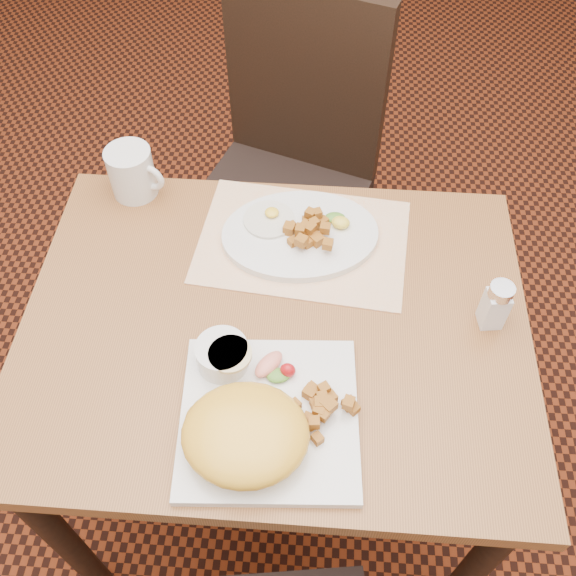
% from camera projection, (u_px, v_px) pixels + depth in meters
% --- Properties ---
extents(ground, '(8.00, 8.00, 0.00)m').
position_uv_depth(ground, '(279.00, 477.00, 1.73)').
color(ground, black).
rests_on(ground, ground).
extents(table, '(0.90, 0.70, 0.75)m').
position_uv_depth(table, '(276.00, 354.00, 1.22)').
color(table, '#925A2D').
rests_on(table, ground).
extents(chair_far, '(0.54, 0.54, 0.97)m').
position_uv_depth(chair_far, '(288.00, 164.00, 1.69)').
color(chair_far, black).
rests_on(chair_far, ground).
extents(placemat, '(0.43, 0.32, 0.00)m').
position_uv_depth(placemat, '(303.00, 241.00, 1.25)').
color(placemat, white).
rests_on(placemat, table).
extents(plate_square, '(0.30, 0.30, 0.02)m').
position_uv_depth(plate_square, '(269.00, 417.00, 1.02)').
color(plate_square, silver).
rests_on(plate_square, table).
extents(plate_oval, '(0.33, 0.27, 0.02)m').
position_uv_depth(plate_oval, '(300.00, 235.00, 1.25)').
color(plate_oval, silver).
rests_on(plate_oval, placemat).
extents(hollandaise_mound, '(0.20, 0.17, 0.07)m').
position_uv_depth(hollandaise_mound, '(244.00, 434.00, 0.95)').
color(hollandaise_mound, yellow).
rests_on(hollandaise_mound, plate_square).
extents(ramekin, '(0.09, 0.09, 0.05)m').
position_uv_depth(ramekin, '(223.00, 355.00, 1.05)').
color(ramekin, silver).
rests_on(ramekin, plate_square).
extents(garnish_sq, '(0.08, 0.07, 0.03)m').
position_uv_depth(garnish_sq, '(275.00, 368.00, 1.05)').
color(garnish_sq, '#387223').
rests_on(garnish_sq, plate_square).
extents(fried_egg, '(0.10, 0.10, 0.02)m').
position_uv_depth(fried_egg, '(269.00, 219.00, 1.26)').
color(fried_egg, white).
rests_on(fried_egg, plate_oval).
extents(garnish_ov, '(0.05, 0.05, 0.02)m').
position_uv_depth(garnish_ov, '(339.00, 221.00, 1.25)').
color(garnish_ov, '#387223').
rests_on(garnish_ov, plate_oval).
extents(salt_shaker, '(0.05, 0.05, 0.10)m').
position_uv_depth(salt_shaker, '(496.00, 305.00, 1.09)').
color(salt_shaker, white).
rests_on(salt_shaker, table).
extents(coffee_mug, '(0.12, 0.09, 0.10)m').
position_uv_depth(coffee_mug, '(133.00, 172.00, 1.29)').
color(coffee_mug, silver).
rests_on(coffee_mug, table).
extents(home_fries_sq, '(0.12, 0.11, 0.03)m').
position_uv_depth(home_fries_sq, '(320.00, 407.00, 1.00)').
color(home_fries_sq, '#B0691C').
rests_on(home_fries_sq, plate_square).
extents(home_fries_ov, '(0.10, 0.10, 0.03)m').
position_uv_depth(home_fries_ov, '(308.00, 231.00, 1.22)').
color(home_fries_ov, '#B0691C').
rests_on(home_fries_ov, plate_oval).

